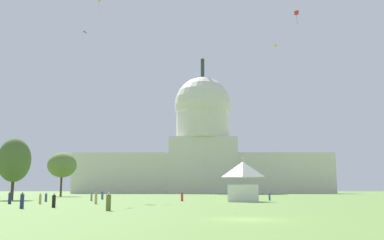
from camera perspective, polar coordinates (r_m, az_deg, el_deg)
ground_plane at (r=30.43m, az=7.38°, el=-12.93°), size 800.00×800.00×0.00m
capitol_building at (r=209.43m, az=1.45°, el=-4.15°), size 121.67×27.71×66.73m
event_tent at (r=72.93m, az=6.80°, el=-8.04°), size 5.83×5.77×6.61m
tree_west_mid at (r=129.50m, az=-16.83°, el=-5.74°), size 11.52×11.52×12.47m
tree_west_near at (r=90.04m, az=-22.48°, el=-4.93°), size 7.24×7.32×11.84m
person_denim_mid_right at (r=80.63m, az=10.23°, el=-9.94°), size 0.47×0.47×1.59m
person_red_mid_left at (r=75.86m, az=-1.32°, el=-10.16°), size 0.44×0.44×1.56m
person_olive_aisle_center at (r=42.72m, az=-11.00°, el=-10.67°), size 0.61×0.61×1.75m
person_grey_front_left at (r=78.48m, az=-13.17°, el=-9.86°), size 0.41×0.41×1.63m
person_denim_edge_east at (r=75.44m, az=-18.78°, el=-9.71°), size 0.51×0.51×1.49m
person_denim_edge_west at (r=90.21m, az=-11.79°, el=-9.78°), size 0.56×0.56×1.66m
person_black_back_left at (r=51.54m, az=-17.83°, el=-10.18°), size 0.57×0.57×1.62m
person_tan_near_tree_east at (r=62.15m, az=-12.60°, el=-10.09°), size 0.42×0.42×1.70m
person_navy_near_tent at (r=49.93m, az=-21.59°, el=-9.96°), size 0.53×0.53×1.73m
person_tan_lawn_far_left at (r=64.17m, az=-19.46°, el=-9.84°), size 0.40×0.40×1.52m
person_navy_front_center at (r=66.22m, az=-22.98°, el=-9.52°), size 0.60×0.60×1.74m
kite_white_low at (r=148.68m, az=6.30°, el=-3.39°), size 1.01×1.71×0.37m
kite_pink_low at (r=142.58m, az=6.93°, el=-5.27°), size 1.42×1.49×2.59m
kite_yellow_high at (r=154.36m, az=11.02°, el=9.63°), size 0.99×0.98×2.62m
kite_green_low at (r=141.73m, az=1.98°, el=-4.35°), size 1.20×1.88×3.87m
kite_blue_mid at (r=77.09m, az=-14.29°, el=11.06°), size 0.67×1.12×0.19m
kite_red_high at (r=132.90m, az=13.67°, el=13.62°), size 1.33×1.28×4.44m
kite_gold_high at (r=106.45m, az=-12.18°, el=15.10°), size 0.53×0.64×3.23m
kite_magenta_high at (r=176.79m, az=2.46°, el=1.56°), size 1.24×1.40×2.10m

